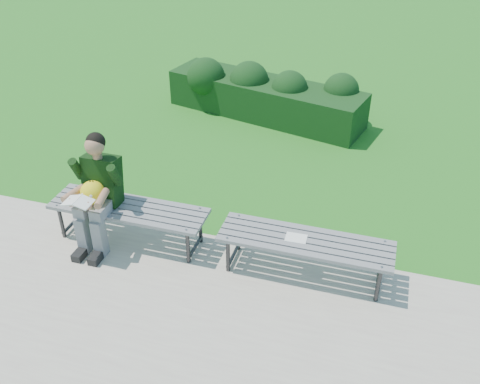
# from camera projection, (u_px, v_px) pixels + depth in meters

# --- Properties ---
(ground) EXTENTS (80.00, 80.00, 0.00)m
(ground) POSITION_uv_depth(u_px,v_px,m) (211.00, 236.00, 6.29)
(ground) COLOR #357C1A
(ground) RESTS_ON ground
(walkway) EXTENTS (30.00, 3.50, 0.02)m
(walkway) POSITION_uv_depth(u_px,v_px,m) (147.00, 348.00, 4.88)
(walkway) COLOR beige
(walkway) RESTS_ON ground
(hedge) EXTENTS (3.45, 1.60, 0.90)m
(hedge) POSITION_uv_depth(u_px,v_px,m) (264.00, 93.00, 8.90)
(hedge) COLOR #123D12
(hedge) RESTS_ON ground
(bench_left) EXTENTS (1.80, 0.50, 0.46)m
(bench_left) POSITION_uv_depth(u_px,v_px,m) (129.00, 211.00, 6.00)
(bench_left) COLOR slate
(bench_left) RESTS_ON walkway
(bench_right) EXTENTS (1.80, 0.50, 0.46)m
(bench_right) POSITION_uv_depth(u_px,v_px,m) (305.00, 244.00, 5.50)
(bench_right) COLOR slate
(bench_right) RESTS_ON walkway
(seated_boy) EXTENTS (0.56, 0.76, 1.31)m
(seated_boy) POSITION_uv_depth(u_px,v_px,m) (97.00, 189.00, 5.83)
(seated_boy) COLOR slate
(seated_boy) RESTS_ON walkway
(paper_sheet) EXTENTS (0.23, 0.17, 0.01)m
(paper_sheet) POSITION_uv_depth(u_px,v_px,m) (296.00, 238.00, 5.50)
(paper_sheet) COLOR white
(paper_sheet) RESTS_ON bench_right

